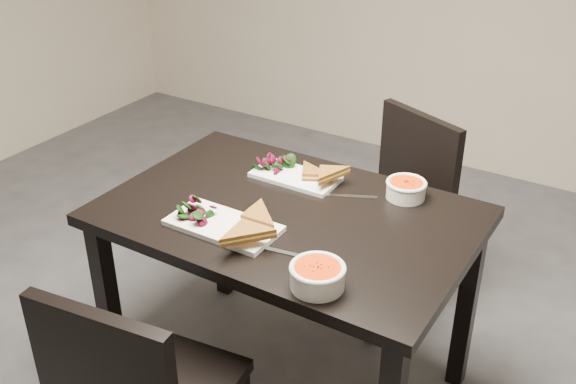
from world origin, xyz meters
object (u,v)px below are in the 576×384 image
at_px(plate_near, 223,226).
at_px(plate_far, 295,177).
at_px(soup_bowl_far, 406,188).
at_px(chair_far, 395,202).
at_px(table, 288,236).
at_px(soup_bowl_near, 317,275).

bearing_deg(plate_near, plate_far, 87.30).
distance_m(plate_far, soup_bowl_far, 0.40).
xyz_separation_m(chair_far, soup_bowl_far, (0.19, -0.40, 0.30)).
xyz_separation_m(plate_near, soup_bowl_far, (0.41, 0.48, 0.03)).
relative_size(plate_near, soup_bowl_far, 2.57).
relative_size(table, soup_bowl_near, 7.70).
bearing_deg(chair_far, table, -75.47).
bearing_deg(table, chair_far, 81.25).
xyz_separation_m(soup_bowl_near, plate_far, (-0.38, 0.52, -0.03)).
bearing_deg(plate_far, plate_near, -92.70).
height_order(table, soup_bowl_far, soup_bowl_far).
distance_m(plate_near, soup_bowl_near, 0.42).
xyz_separation_m(table, soup_bowl_far, (0.29, 0.29, 0.13)).
bearing_deg(soup_bowl_near, plate_far, 126.39).
bearing_deg(table, plate_near, -120.38).
distance_m(chair_far, plate_near, 0.95).
bearing_deg(soup_bowl_far, plate_far, -168.61).
distance_m(table, plate_near, 0.25).
bearing_deg(soup_bowl_near, soup_bowl_far, 89.29).
bearing_deg(chair_far, plate_near, -80.82).
relative_size(plate_far, soup_bowl_far, 2.24).
xyz_separation_m(table, soup_bowl_near, (0.28, -0.31, 0.14)).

